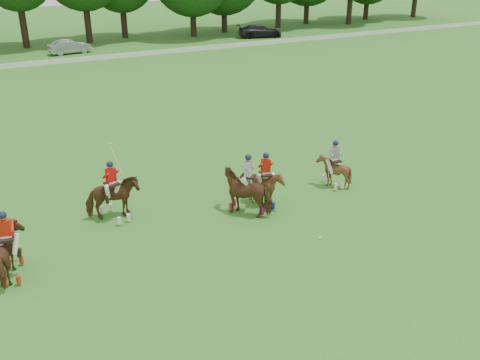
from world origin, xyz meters
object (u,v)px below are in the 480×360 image
polo_red_b (113,198)px  polo_red_c (265,187)px  polo_stripe_b (334,170)px  car_right (260,31)px  car_mid (70,47)px  polo_ball (320,238)px  polo_stripe_a (248,191)px  polo_red_a (10,254)px

polo_red_b → polo_red_c: size_ratio=1.28×
polo_red_b → polo_stripe_b: size_ratio=1.38×
car_right → polo_stripe_b: 42.04m
car_mid → polo_ball: (0.49, -41.64, -0.63)m
polo_red_b → polo_ball: bearing=-39.3°
polo_ball → polo_stripe_a: bearing=112.2°
polo_red_c → polo_stripe_a: polo_stripe_a is taller
polo_red_c → polo_stripe_b: polo_red_c is taller
polo_red_b → polo_ball: size_ratio=33.07×
polo_red_c → polo_ball: (0.37, -3.38, -0.79)m
car_mid → polo_ball: size_ratio=45.61×
polo_stripe_b → polo_ball: (-3.29, -3.63, -0.72)m
car_mid → car_right: bearing=-97.6°
polo_red_c → polo_ball: polo_red_c is taller
polo_stripe_a → polo_stripe_b: bearing=5.7°
car_right → polo_stripe_b: polo_stripe_b is taller
polo_stripe_a → polo_stripe_b: polo_stripe_a is taller
polo_red_a → polo_ball: size_ratio=26.25×
car_right → polo_stripe_a: bearing=164.2°
polo_stripe_b → polo_ball: size_ratio=24.03×
polo_red_b → polo_ball: 8.11m
car_right → polo_red_b: 45.71m
polo_red_b → polo_stripe_b: (9.53, -1.49, -0.13)m
polo_red_b → polo_red_c: bearing=-16.4°
polo_red_c → car_right: bearing=60.5°
car_mid → polo_red_c: polo_red_c is taller
polo_stripe_a → polo_ball: 3.54m
polo_red_a → polo_ball: 10.67m
car_mid → polo_stripe_b: polo_stripe_b is taller
polo_red_a → polo_red_b: 4.72m
car_mid → polo_red_b: bearing=163.4°
car_right → polo_ball: car_right is taller
car_right → polo_red_c: size_ratio=2.19×
polo_red_b → polo_red_c: 6.12m
car_mid → polo_ball: bearing=173.1°
car_right → polo_ball: size_ratio=56.57×
polo_stripe_a → polo_red_a: bearing=-176.9°
car_mid → polo_red_a: bearing=158.3°
polo_stripe_b → polo_red_c: bearing=-176.2°
car_mid → polo_stripe_b: size_ratio=1.90×
car_mid → polo_ball: 41.65m
car_mid → polo_red_a: (-9.80, -38.95, 0.18)m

